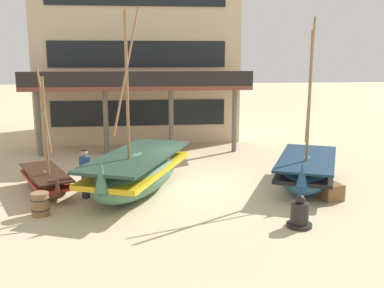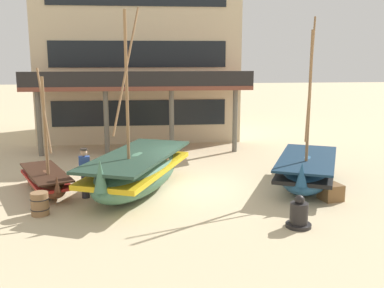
{
  "view_description": "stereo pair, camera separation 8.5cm",
  "coord_description": "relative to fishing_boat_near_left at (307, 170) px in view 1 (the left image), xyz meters",
  "views": [
    {
      "loc": [
        -1.81,
        -15.41,
        4.7
      ],
      "look_at": [
        0.0,
        1.0,
        1.4
      ],
      "focal_mm": 41.68,
      "sensor_mm": 36.0,
      "label": 1
    },
    {
      "loc": [
        -1.72,
        -15.42,
        4.7
      ],
      "look_at": [
        0.0,
        1.0,
        1.4
      ],
      "focal_mm": 41.68,
      "sensor_mm": 36.0,
      "label": 2
    }
  ],
  "objects": [
    {
      "name": "capstan_winch",
      "position": [
        -1.59,
        -3.74,
        -0.25
      ],
      "size": [
        0.71,
        0.71,
        0.93
      ],
      "color": "black",
      "rests_on": "ground"
    },
    {
      "name": "fishing_boat_far_right",
      "position": [
        -9.24,
        0.25,
        -0.17
      ],
      "size": [
        2.42,
        3.59,
        4.29
      ],
      "color": "brown",
      "rests_on": "ground"
    },
    {
      "name": "cargo_crate",
      "position": [
        0.26,
        -1.56,
        -0.34
      ],
      "size": [
        0.77,
        0.77,
        0.54
      ],
      "primitive_type": "cube",
      "rotation": [
        0.0,
        0.0,
        0.21
      ],
      "color": "brown",
      "rests_on": "ground"
    },
    {
      "name": "harbor_building_main",
      "position": [
        -6.07,
        11.8,
        4.13
      ],
      "size": [
        11.33,
        9.45,
        9.5
      ],
      "color": "beige",
      "rests_on": "ground"
    },
    {
      "name": "wooden_barrel",
      "position": [
        -8.96,
        -2.01,
        -0.26
      ],
      "size": [
        0.56,
        0.56,
        0.7
      ],
      "color": "olive",
      "rests_on": "ground"
    },
    {
      "name": "fishing_boat_centre_large",
      "position": [
        -6.09,
        -0.07,
        0.14
      ],
      "size": [
        4.03,
        5.97,
        6.26
      ],
      "color": "#427056",
      "rests_on": "ground"
    },
    {
      "name": "fishing_boat_near_left",
      "position": [
        0.0,
        0.0,
        0.0
      ],
      "size": [
        3.67,
        5.07,
        6.01
      ],
      "color": "#23517A",
      "rests_on": "ground"
    },
    {
      "name": "fisherman_by_hull",
      "position": [
        -7.81,
        -0.46,
        0.22
      ],
      "size": [
        0.39,
        0.27,
        1.68
      ],
      "color": "#33333D",
      "rests_on": "ground"
    },
    {
      "name": "ground_plane",
      "position": [
        -4.04,
        0.34,
        -0.61
      ],
      "size": [
        120.0,
        120.0,
        0.0
      ],
      "primitive_type": "plane",
      "color": "#CCB78E"
    }
  ]
}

